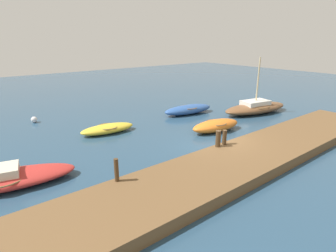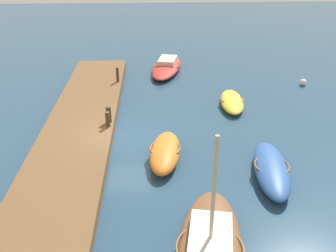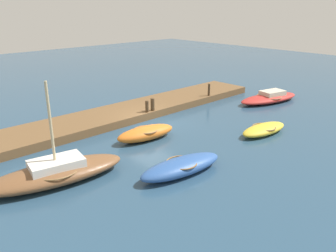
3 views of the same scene
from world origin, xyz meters
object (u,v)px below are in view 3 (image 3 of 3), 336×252
rowboat_blue (181,166)px  mooring_post_mid_west (153,104)px  sailboat_brown (56,172)px  motorboat_red (269,98)px  mooring_post_west (209,90)px  mooring_post_mid_east (147,106)px  rowboat_orange (146,133)px  rowboat_yellow (264,129)px

rowboat_blue → mooring_post_mid_west: size_ratio=5.18×
sailboat_brown → rowboat_blue: bearing=154.7°
motorboat_red → mooring_post_mid_west: 10.28m
motorboat_red → rowboat_blue: (14.24, 3.94, 0.02)m
rowboat_blue → mooring_post_west: 12.94m
rowboat_blue → mooring_post_mid_east: (-4.05, -7.36, 0.55)m
sailboat_brown → mooring_post_mid_east: size_ratio=8.12×
sailboat_brown → mooring_post_mid_east: bearing=-145.0°
rowboat_orange → mooring_post_mid_west: (-2.99, -2.85, 0.57)m
motorboat_red → mooring_post_west: bearing=-31.1°
rowboat_blue → mooring_post_mid_west: mooring_post_mid_west is taller
mooring_post_mid_west → mooring_post_west: bearing=180.0°
rowboat_yellow → mooring_post_west: bearing=-108.0°
sailboat_brown → mooring_post_mid_west: size_ratio=7.40×
rowboat_orange → rowboat_blue: size_ratio=0.84×
rowboat_orange → sailboat_brown: (6.25, 1.19, 0.08)m
mooring_post_west → mooring_post_mid_east: 6.57m
sailboat_brown → mooring_post_mid_east: (-8.73, -4.04, 0.45)m
rowboat_yellow → sailboat_brown: sailboat_brown is taller
rowboat_blue → sailboat_brown: size_ratio=0.70×
rowboat_yellow → rowboat_blue: rowboat_blue is taller
mooring_post_west → mooring_post_mid_west: bearing=0.0°
sailboat_brown → mooring_post_mid_east: 9.63m
mooring_post_west → rowboat_orange: bearing=17.5°
rowboat_yellow → mooring_post_mid_east: (3.46, -7.12, 0.64)m
rowboat_orange → mooring_post_mid_east: mooring_post_mid_east is taller
rowboat_blue → mooring_post_west: bearing=-137.5°
rowboat_yellow → sailboat_brown: size_ratio=0.57×
rowboat_blue → sailboat_brown: 5.74m
mooring_post_west → rowboat_yellow: bearing=66.4°
motorboat_red → mooring_post_mid_east: size_ratio=7.50×
mooring_post_west → mooring_post_mid_east: bearing=0.0°
mooring_post_mid_east → rowboat_orange: bearing=48.9°
rowboat_orange → sailboat_brown: sailboat_brown is taller
rowboat_orange → rowboat_blue: 4.78m
rowboat_yellow → motorboat_red: bearing=-145.7°
rowboat_orange → mooring_post_mid_west: size_ratio=4.35×
sailboat_brown → mooring_post_west: sailboat_brown is taller
rowboat_blue → sailboat_brown: sailboat_brown is taller
rowboat_orange → mooring_post_mid_west: mooring_post_mid_west is taller
motorboat_red → rowboat_yellow: motorboat_red is taller
rowboat_yellow → rowboat_orange: (5.94, -4.27, 0.11)m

